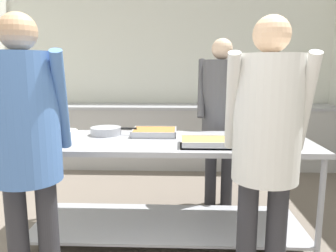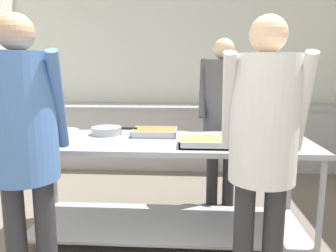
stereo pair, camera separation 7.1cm
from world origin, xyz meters
name	(u,v)px [view 1 (the left image)]	position (x,y,z in m)	size (l,w,h in m)	color
wall_rear	(169,76)	(0.00, 4.16, 1.32)	(5.05, 0.06, 2.65)	silver
back_counter	(168,135)	(0.00, 3.79, 0.46)	(4.89, 0.65, 0.91)	#A8A8A8
serving_counter	(168,172)	(0.07, 1.64, 0.58)	(2.36, 0.82, 0.86)	#9EA0A8
plate_stack	(64,133)	(-0.85, 1.78, 0.88)	(0.25, 0.25, 0.05)	white
sauce_pan	(106,131)	(-0.48, 1.83, 0.90)	(0.41, 0.27, 0.07)	#9EA0A8
serving_tray_greens	(154,132)	(-0.05, 1.84, 0.89)	(0.39, 0.33, 0.05)	#9EA0A8
serving_tray_vegetables	(212,143)	(0.42, 1.44, 0.89)	(0.48, 0.28, 0.05)	#9EA0A8
serving_tray_roast	(267,136)	(0.90, 1.73, 0.89)	(0.42, 0.28, 0.05)	#9EA0A8
guest_serving_left	(26,134)	(-0.71, 0.80, 1.07)	(0.54, 0.43, 1.74)	#2D2D33
guest_serving_right	(267,134)	(0.68, 0.88, 1.07)	(0.51, 0.39, 1.73)	#2D2D33
cook_behind_counter	(221,105)	(0.59, 2.33, 1.07)	(0.49, 0.38, 1.74)	#2D2D33
water_bottle	(275,97)	(1.54, 3.79, 1.03)	(0.08, 0.08, 0.26)	silver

